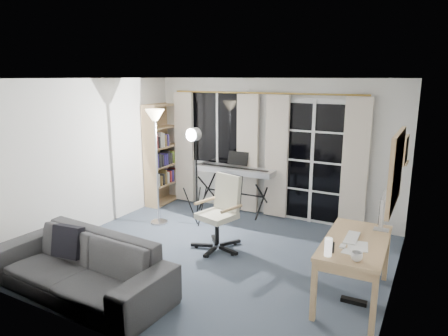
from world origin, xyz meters
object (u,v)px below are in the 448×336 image
(torchiere_lamp, at_px, (156,133))
(desk, at_px, (355,248))
(keyboard_piano, at_px, (235,171))
(bookshelf, at_px, (162,156))
(monitor, at_px, (383,209))
(sofa, at_px, (79,257))
(office_chair, at_px, (223,205))
(mug, at_px, (357,255))
(studio_light, at_px, (194,146))

(torchiere_lamp, relative_size, desk, 1.47)
(torchiere_lamp, distance_m, keyboard_piano, 1.57)
(bookshelf, xyz_separation_m, monitor, (4.20, -1.39, 0.04))
(desk, relative_size, sofa, 0.58)
(office_chair, distance_m, sofa, 2.07)
(desk, height_order, mug, mug)
(torchiere_lamp, bearing_deg, studio_light, 25.13)
(office_chair, relative_size, monitor, 2.15)
(bookshelf, bearing_deg, monitor, -20.86)
(keyboard_piano, xyz_separation_m, monitor, (2.63, -1.43, 0.16))
(monitor, distance_m, mug, 0.98)
(bookshelf, distance_m, mug, 4.73)
(office_chair, bearing_deg, sofa, -98.34)
(office_chair, bearing_deg, torchiere_lamp, -177.58)
(mug, height_order, sofa, sofa)
(monitor, bearing_deg, mug, -97.54)
(torchiere_lamp, xyz_separation_m, sofa, (0.59, -2.21, -1.10))
(torchiere_lamp, distance_m, monitor, 3.61)
(studio_light, relative_size, office_chair, 1.56)
(studio_light, height_order, office_chair, studio_light)
(bookshelf, relative_size, sofa, 0.85)
(desk, bearing_deg, studio_light, 156.52)
(torchiere_lamp, height_order, monitor, torchiere_lamp)
(studio_light, distance_m, desk, 3.08)
(bookshelf, distance_m, studio_light, 1.48)
(torchiere_lamp, xyz_separation_m, mug, (3.44, -1.34, -0.80))
(keyboard_piano, height_order, monitor, same)
(bookshelf, relative_size, office_chair, 1.80)
(bookshelf, distance_m, torchiere_lamp, 1.35)
(office_chair, xyz_separation_m, monitor, (2.13, -0.08, 0.32))
(keyboard_piano, bearing_deg, torchiere_lamp, -131.42)
(torchiere_lamp, bearing_deg, desk, -14.18)
(studio_light, height_order, mug, studio_light)
(studio_light, distance_m, sofa, 2.63)
(studio_light, bearing_deg, bookshelf, 156.65)
(studio_light, height_order, monitor, studio_light)
(keyboard_piano, distance_m, desk, 3.08)
(bookshelf, relative_size, mug, 17.04)
(desk, relative_size, mug, 11.55)
(keyboard_piano, height_order, sofa, keyboard_piano)
(torchiere_lamp, distance_m, mug, 3.78)
(office_chair, relative_size, desk, 0.82)
(bookshelf, height_order, torchiere_lamp, bookshelf)
(bookshelf, height_order, studio_light, bookshelf)
(keyboard_piano, height_order, studio_light, studio_light)
(monitor, bearing_deg, sofa, -150.14)
(studio_light, distance_m, mug, 3.35)
(bookshelf, bearing_deg, desk, -27.24)
(monitor, bearing_deg, desk, -115.35)
(studio_light, xyz_separation_m, desk, (2.78, -1.11, -0.73))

